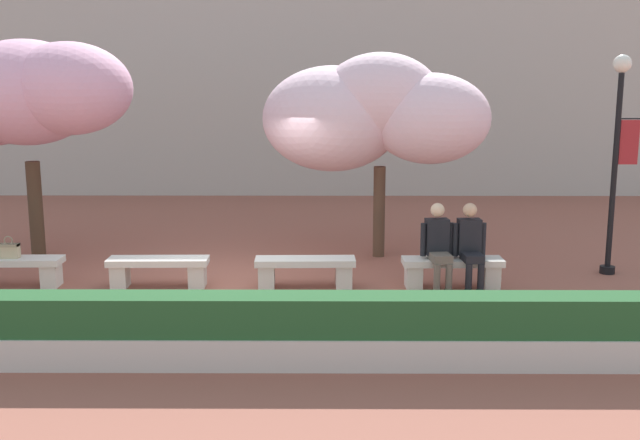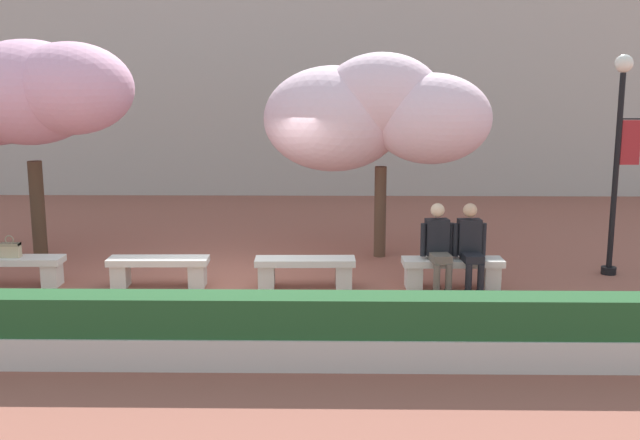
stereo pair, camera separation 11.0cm
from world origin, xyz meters
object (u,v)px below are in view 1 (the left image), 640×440
at_px(person_seated_right, 470,243).
at_px(person_seated_left, 438,243).
at_px(cherry_tree_secondary, 28,94).
at_px(stone_bench_west_end, 12,268).
at_px(stone_bench_near_east, 452,268).
at_px(cherry_tree_main, 368,114).
at_px(lamp_post_with_banner, 617,144).
at_px(stone_bench_near_west, 158,268).
at_px(handbag, 9,250).
at_px(stone_bench_center, 305,268).

bearing_deg(person_seated_right, person_seated_left, 179.96).
bearing_deg(person_seated_right, cherry_tree_secondary, 164.61).
height_order(stone_bench_west_end, stone_bench_near_east, same).
height_order(person_seated_left, cherry_tree_secondary, cherry_tree_secondary).
bearing_deg(stone_bench_near_east, cherry_tree_secondary, 164.50).
bearing_deg(person_seated_left, cherry_tree_main, 113.71).
height_order(cherry_tree_secondary, lamp_post_with_banner, cherry_tree_secondary).
bearing_deg(stone_bench_near_west, lamp_post_with_banner, 6.70).
distance_m(person_seated_left, cherry_tree_main, 2.97).
height_order(person_seated_left, handbag, person_seated_left).
bearing_deg(stone_bench_center, lamp_post_with_banner, 9.69).
bearing_deg(cherry_tree_secondary, person_seated_left, -16.42).
distance_m(stone_bench_west_end, stone_bench_center, 4.46).
xyz_separation_m(stone_bench_west_end, lamp_post_with_banner, (9.37, 0.84, 1.82)).
bearing_deg(stone_bench_center, stone_bench_near_west, 180.00).
xyz_separation_m(handbag, lamp_post_with_banner, (9.39, 0.84, 1.53)).
bearing_deg(cherry_tree_main, handbag, -159.13).
relative_size(cherry_tree_secondary, lamp_post_with_banner, 1.08).
relative_size(stone_bench_center, cherry_tree_main, 0.39).
distance_m(stone_bench_west_end, person_seated_right, 6.95).
bearing_deg(person_seated_right, stone_bench_west_end, 179.56).
bearing_deg(stone_bench_near_east, person_seated_right, -12.16).
bearing_deg(stone_bench_west_end, cherry_tree_main, 20.90).
bearing_deg(handbag, stone_bench_center, 0.07).
distance_m(stone_bench_near_west, person_seated_right, 4.72).
distance_m(stone_bench_near_west, cherry_tree_secondary, 4.11).
xyz_separation_m(stone_bench_west_end, cherry_tree_secondary, (-0.34, 1.95, 2.56)).
bearing_deg(stone_bench_center, person_seated_left, -1.52).
bearing_deg(stone_bench_near_east, stone_bench_west_end, 180.00).
relative_size(stone_bench_near_west, handbag, 4.49).
bearing_deg(stone_bench_center, handbag, -179.93).
bearing_deg(stone_bench_near_west, stone_bench_center, 0.00).
relative_size(stone_bench_west_end, cherry_tree_main, 0.39).
height_order(stone_bench_center, cherry_tree_main, cherry_tree_main).
bearing_deg(stone_bench_center, cherry_tree_main, 63.48).
xyz_separation_m(stone_bench_center, lamp_post_with_banner, (4.91, 0.84, 1.82)).
bearing_deg(cherry_tree_main, stone_bench_near_west, -147.32).
relative_size(stone_bench_near_west, stone_bench_center, 1.00).
bearing_deg(stone_bench_near_west, cherry_tree_main, 32.68).
relative_size(stone_bench_center, person_seated_right, 1.18).
xyz_separation_m(stone_bench_west_end, stone_bench_near_east, (6.69, 0.00, 0.00)).
xyz_separation_m(stone_bench_center, cherry_tree_main, (1.05, 2.10, 2.22)).
xyz_separation_m(stone_bench_center, person_seated_right, (2.48, -0.05, 0.40)).
bearing_deg(cherry_tree_secondary, cherry_tree_main, 1.51).
bearing_deg(stone_bench_west_end, stone_bench_near_west, 0.00).
bearing_deg(cherry_tree_main, stone_bench_center, -116.52).
bearing_deg(stone_bench_center, stone_bench_west_end, 180.00).
bearing_deg(person_seated_left, stone_bench_near_east, 12.80).
distance_m(stone_bench_near_east, lamp_post_with_banner, 3.34).
height_order(person_seated_left, lamp_post_with_banner, lamp_post_with_banner).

